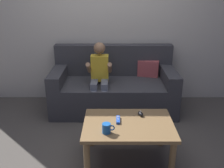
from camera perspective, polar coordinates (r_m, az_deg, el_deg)
ground_plane at (r=2.80m, az=-2.35°, el=-16.03°), size 9.32×9.32×0.00m
wall_back at (r=3.82m, az=-1.69°, el=14.51°), size 4.66×0.05×2.50m
couch at (r=3.67m, az=0.51°, el=-0.91°), size 1.74×0.80×0.90m
person_seated_on_couch at (r=3.41m, az=-2.78°, el=1.99°), size 0.34×0.41×1.00m
coffee_table at (r=2.55m, az=3.77°, el=-10.17°), size 0.89×0.63×0.43m
game_remote_blue_near_edge at (r=2.55m, az=1.44°, el=-8.10°), size 0.04×0.14×0.03m
nunchuk_black at (r=2.66m, az=6.53°, el=-6.72°), size 0.07×0.10×0.05m
coffee_mug at (r=2.34m, az=-1.15°, el=-9.99°), size 0.12×0.08×0.09m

